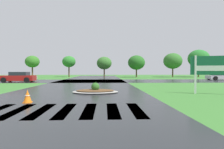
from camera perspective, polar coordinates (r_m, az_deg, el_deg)
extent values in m
cube|color=#232628|center=(12.38, -11.29, -5.79)|extent=(9.42, 80.00, 0.01)
cube|color=#232628|center=(26.85, -6.37, -1.95)|extent=(90.00, 8.48, 0.01)
cube|color=white|center=(8.04, -26.74, -9.77)|extent=(0.45, 2.84, 0.01)
cube|color=white|center=(7.72, -20.56, -10.18)|extent=(0.45, 2.84, 0.01)
cube|color=white|center=(7.49, -13.89, -10.49)|extent=(0.45, 2.84, 0.01)
cube|color=white|center=(7.36, -6.90, -10.66)|extent=(0.45, 2.84, 0.01)
cube|color=white|center=(7.35, 0.24, -10.68)|extent=(0.45, 2.84, 0.01)
cube|color=white|center=(7.44, 7.31, -10.54)|extent=(0.45, 2.84, 0.01)
cube|color=white|center=(13.44, 23.92, -0.01)|extent=(0.16, 0.16, 2.49)
cube|color=#145938|center=(13.58, 28.63, 2.44)|extent=(2.69, 1.11, 1.21)
cube|color=white|center=(13.58, 28.62, 1.67)|extent=(2.06, 0.87, 0.34)
ellipsoid|color=#9E9B93|center=(12.97, -5.07, -5.20)|extent=(3.13, 2.12, 0.12)
ellipsoid|color=brown|center=(12.96, -5.07, -4.80)|extent=(2.57, 1.74, 0.10)
sphere|color=#2D6023|center=(12.94, -5.07, -3.70)|extent=(0.56, 0.56, 0.56)
cube|color=maroon|center=(27.23, -26.50, -0.96)|extent=(4.17, 2.09, 0.68)
cube|color=#1E232B|center=(27.15, -26.15, 0.24)|extent=(2.19, 1.75, 0.46)
cylinder|color=black|center=(26.89, -30.00, -1.44)|extent=(0.65, 0.26, 0.64)
cylinder|color=black|center=(28.66, -28.39, -1.26)|extent=(0.65, 0.26, 0.64)
cylinder|color=black|center=(25.86, -24.40, -1.48)|extent=(0.65, 0.26, 0.64)
cylinder|color=black|center=(27.69, -23.10, -1.29)|extent=(0.65, 0.26, 0.64)
cube|color=#B7B7BF|center=(33.98, 30.13, -0.68)|extent=(4.27, 1.72, 0.56)
cube|color=#1E232B|center=(33.87, 29.90, 0.21)|extent=(2.13, 1.51, 0.50)
cylinder|color=black|center=(33.99, 27.27, -0.87)|extent=(0.64, 0.22, 0.64)
cylinder|color=black|center=(32.46, 28.82, -0.98)|extent=(0.64, 0.22, 0.64)
cylinder|color=#9E9B93|center=(32.15, -24.51, -0.86)|extent=(1.62, 0.98, 0.75)
cylinder|color=#9E9B93|center=(31.71, -23.17, -0.87)|extent=(1.62, 0.98, 0.75)
cone|color=orange|center=(9.75, -24.20, -6.00)|extent=(0.40, 0.40, 0.62)
torus|color=white|center=(9.75, -24.20, -5.82)|extent=(0.25, 0.25, 0.04)
cube|color=orange|center=(9.79, -24.19, -7.70)|extent=(0.36, 0.36, 0.03)
cylinder|color=#4C3823|center=(43.34, -22.94, 0.73)|extent=(0.28, 0.28, 2.32)
ellipsoid|color=#316F22|center=(43.38, -22.96, 3.62)|extent=(2.93, 2.93, 2.49)
cylinder|color=#4C3823|center=(43.43, -12.88, 0.87)|extent=(0.28, 0.28, 2.42)
ellipsoid|color=#2B7629|center=(43.47, -12.90, 3.83)|extent=(2.96, 2.96, 2.51)
cylinder|color=#4C3823|center=(42.07, -2.37, 0.56)|extent=(0.28, 0.28, 1.94)
ellipsoid|color=#34682A|center=(42.10, -2.37, 3.47)|extent=(3.32, 3.32, 2.82)
cylinder|color=#4C3823|center=(40.62, 7.39, 0.49)|extent=(0.28, 0.28, 1.89)
ellipsoid|color=#245E1F|center=(40.65, 7.40, 3.61)|extent=(3.62, 3.62, 3.08)
cylinder|color=#4C3823|center=(43.45, 17.88, 0.65)|extent=(0.28, 0.28, 2.13)
ellipsoid|color=#316A29|center=(43.50, 17.91, 3.92)|extent=(4.04, 4.04, 3.43)
cylinder|color=#4C3823|center=(46.25, 24.68, 0.87)|extent=(0.28, 0.28, 2.52)
ellipsoid|color=#27722B|center=(46.33, 24.72, 4.42)|extent=(4.61, 4.61, 3.92)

